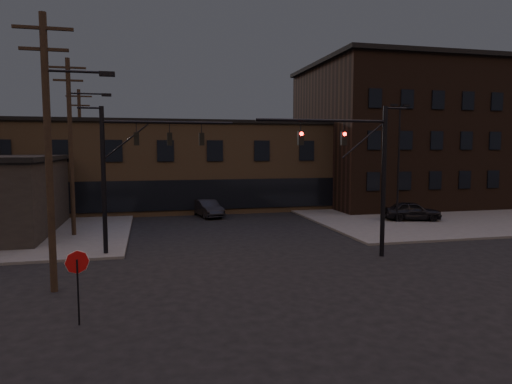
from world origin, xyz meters
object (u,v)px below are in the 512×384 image
(traffic_signal_near, at_px, (364,165))
(stop_sign, at_px, (77,270))
(parked_car_lot_b, at_px, (406,198))
(parked_car_lot_a, at_px, (412,211))
(car_crossing, at_px, (207,208))
(traffic_signal_far, at_px, (128,163))

(traffic_signal_near, height_order, stop_sign, traffic_signal_near)
(traffic_signal_near, distance_m, parked_car_lot_b, 24.96)
(parked_car_lot_a, xyz_separation_m, parked_car_lot_b, (5.56, 9.84, -0.12))
(parked_car_lot_a, bearing_deg, traffic_signal_near, 153.16)
(parked_car_lot_b, height_order, car_crossing, car_crossing)
(stop_sign, height_order, parked_car_lot_b, stop_sign)
(stop_sign, distance_m, parked_car_lot_a, 27.86)
(traffic_signal_near, relative_size, parked_car_lot_a, 1.83)
(traffic_signal_far, height_order, car_crossing, traffic_signal_far)
(traffic_signal_far, relative_size, parked_car_lot_b, 1.85)
(stop_sign, height_order, parked_car_lot_a, stop_sign)
(car_crossing, bearing_deg, traffic_signal_far, -127.24)
(traffic_signal_far, distance_m, parked_car_lot_b, 31.62)
(parked_car_lot_a, relative_size, car_crossing, 0.99)
(parked_car_lot_a, height_order, car_crossing, parked_car_lot_a)
(stop_sign, xyz_separation_m, parked_car_lot_a, (22.53, 16.36, -0.95))
(parked_car_lot_b, relative_size, car_crossing, 0.98)
(traffic_signal_near, height_order, parked_car_lot_b, traffic_signal_near)
(stop_sign, distance_m, parked_car_lot_b, 38.43)
(car_crossing, bearing_deg, parked_car_lot_b, -3.77)
(parked_car_lot_b, distance_m, car_crossing, 21.18)
(car_crossing, bearing_deg, stop_sign, -120.12)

